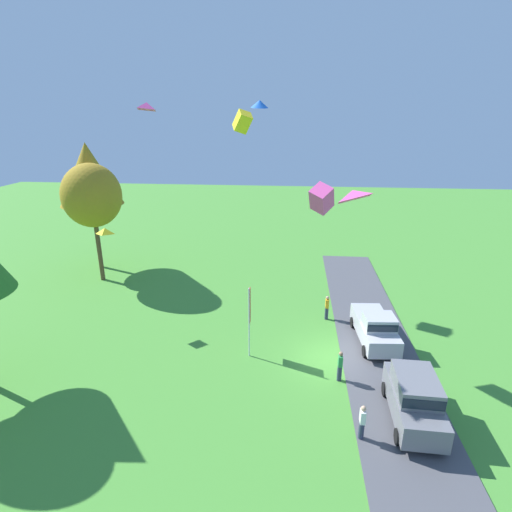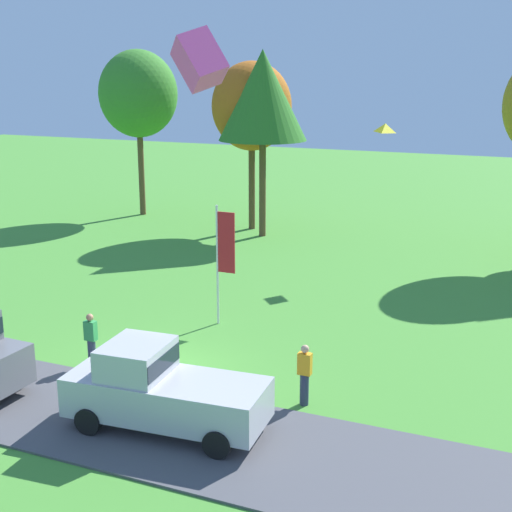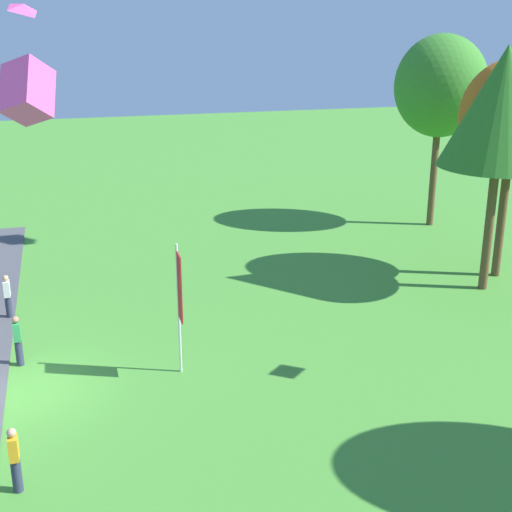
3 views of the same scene
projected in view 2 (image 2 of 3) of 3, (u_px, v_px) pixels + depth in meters
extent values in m
plane|color=#478E33|center=(150.00, 372.00, 21.21)|extent=(120.00, 120.00, 0.00)
cube|color=#4C4C51|center=(92.00, 414.00, 18.62)|extent=(36.00, 4.40, 0.06)
cylinder|color=black|center=(16.00, 376.00, 19.99)|extent=(0.69, 0.26, 0.68)
cube|color=#B7B7BC|center=(167.00, 397.00, 17.62)|extent=(5.13, 2.27, 1.00)
cube|color=#B7B7BC|center=(136.00, 359.00, 17.64)|extent=(1.63, 1.87, 0.80)
cube|color=#19232D|center=(136.00, 359.00, 17.64)|extent=(1.65, 1.83, 0.44)
cylinder|color=black|center=(89.00, 421.00, 17.46)|extent=(0.70, 0.29, 0.68)
cylinder|color=black|center=(125.00, 390.00, 19.11)|extent=(0.70, 0.29, 0.68)
cylinder|color=black|center=(217.00, 444.00, 16.39)|extent=(0.70, 0.29, 0.68)
cylinder|color=black|center=(244.00, 410.00, 18.04)|extent=(0.70, 0.29, 0.68)
cylinder|color=#2D334C|center=(92.00, 354.00, 21.47)|extent=(0.24, 0.24, 0.88)
cube|color=#2D8E47|center=(91.00, 331.00, 21.28)|extent=(0.36, 0.22, 0.60)
sphere|color=#9E7051|center=(90.00, 317.00, 21.17)|extent=(0.22, 0.22, 0.22)
cylinder|color=#2D334C|center=(304.00, 389.00, 19.08)|extent=(0.24, 0.24, 0.88)
cube|color=orange|center=(305.00, 364.00, 18.89)|extent=(0.36, 0.22, 0.60)
sphere|color=tan|center=(305.00, 349.00, 18.79)|extent=(0.22, 0.22, 0.22)
cylinder|color=brown|center=(141.00, 173.00, 43.52)|extent=(0.36, 0.36, 5.20)
ellipsoid|color=#387F28|center=(138.00, 94.00, 42.32)|extent=(4.68, 4.68, 5.15)
cylinder|color=brown|center=(252.00, 186.00, 39.64)|extent=(0.36, 0.36, 4.83)
ellipsoid|color=#B25B19|center=(252.00, 106.00, 38.52)|extent=(4.35, 4.35, 4.78)
cylinder|color=brown|center=(262.00, 189.00, 37.89)|extent=(0.36, 0.36, 5.12)
cone|color=#2D7023|center=(263.00, 95.00, 36.65)|extent=(4.61, 4.61, 4.61)
cylinder|color=silver|center=(217.00, 266.00, 24.74)|extent=(0.08, 0.08, 4.27)
cube|color=red|center=(226.00, 243.00, 24.39)|extent=(0.64, 0.04, 2.13)
cube|color=#EA4C9E|center=(200.00, 60.00, 19.12)|extent=(1.83, 1.46, 1.81)
pyramid|color=yellow|center=(385.00, 128.00, 30.81)|extent=(0.77, 0.94, 0.42)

